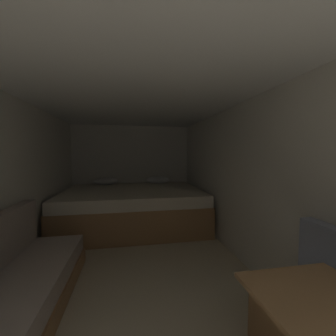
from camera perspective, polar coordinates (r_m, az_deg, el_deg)
ground_plane at (r=2.82m, az=-8.57°, el=-25.85°), size 7.19×7.19×0.00m
wall_back at (r=5.08m, az=-9.68°, el=-0.36°), size 2.79×0.05×2.05m
wall_left at (r=2.80m, az=-38.25°, el=-4.58°), size 0.05×5.19×2.05m
wall_right at (r=2.86m, az=19.85°, el=-3.80°), size 0.05×5.19×2.05m
ceiling_slab at (r=2.54m, az=-9.07°, el=19.33°), size 2.79×5.19×0.05m
bed at (r=4.21m, az=-9.38°, el=-10.43°), size 2.57×1.86×0.87m
dinette_table at (r=1.42m, az=37.29°, el=-30.76°), size 0.61×0.62×0.71m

